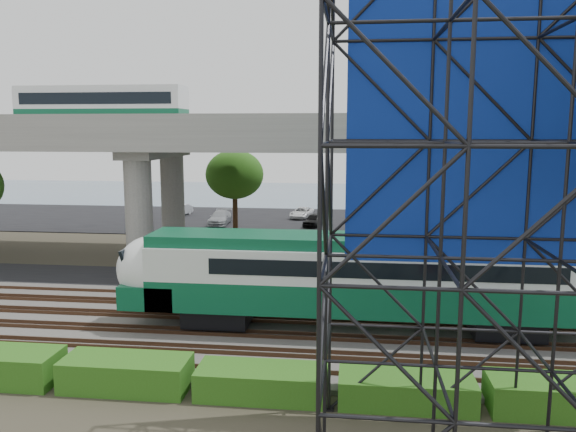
# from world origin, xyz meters

# --- Properties ---
(ground) EXTENTS (140.00, 140.00, 0.00)m
(ground) POSITION_xyz_m (0.00, 0.00, 0.00)
(ground) COLOR #474233
(ground) RESTS_ON ground
(ballast_bed) EXTENTS (90.00, 12.00, 0.20)m
(ballast_bed) POSITION_xyz_m (0.00, 2.00, 0.10)
(ballast_bed) COLOR slate
(ballast_bed) RESTS_ON ground
(service_road) EXTENTS (90.00, 5.00, 0.08)m
(service_road) POSITION_xyz_m (0.00, 10.50, 0.04)
(service_road) COLOR black
(service_road) RESTS_ON ground
(parking_lot) EXTENTS (90.00, 18.00, 0.08)m
(parking_lot) POSITION_xyz_m (0.00, 34.00, 0.04)
(parking_lot) COLOR black
(parking_lot) RESTS_ON ground
(harbor_water) EXTENTS (140.00, 40.00, 0.03)m
(harbor_water) POSITION_xyz_m (0.00, 56.00, 0.01)
(harbor_water) COLOR slate
(harbor_water) RESTS_ON ground
(rail_tracks) EXTENTS (90.00, 9.52, 0.16)m
(rail_tracks) POSITION_xyz_m (0.00, 2.00, 0.28)
(rail_tracks) COLOR #472D1E
(rail_tracks) RESTS_ON ballast_bed
(commuter_train) EXTENTS (29.30, 3.06, 4.30)m
(commuter_train) POSITION_xyz_m (6.49, 2.00, 2.88)
(commuter_train) COLOR black
(commuter_train) RESTS_ON rail_tracks
(overpass) EXTENTS (80.00, 12.00, 12.40)m
(overpass) POSITION_xyz_m (-1.01, 16.00, 8.21)
(overpass) COLOR #9E9B93
(overpass) RESTS_ON ground
(scaffold_tower) EXTENTS (9.36, 6.36, 15.00)m
(scaffold_tower) POSITION_xyz_m (7.91, -7.98, 7.47)
(scaffold_tower) COLOR black
(scaffold_tower) RESTS_ON ground
(hedge_strip) EXTENTS (34.60, 1.80, 1.20)m
(hedge_strip) POSITION_xyz_m (1.01, -4.30, 0.56)
(hedge_strip) COLOR #295714
(hedge_strip) RESTS_ON ground
(trees) EXTENTS (40.94, 16.94, 7.69)m
(trees) POSITION_xyz_m (-4.67, 16.17, 5.57)
(trees) COLOR #382314
(trees) RESTS_ON ground
(suv) EXTENTS (4.81, 3.04, 1.24)m
(suv) POSITION_xyz_m (-5.61, 11.49, 0.70)
(suv) COLOR black
(suv) RESTS_ON service_road
(parked_cars) EXTENTS (34.86, 9.44, 1.31)m
(parked_cars) POSITION_xyz_m (-0.62, 33.50, 0.68)
(parked_cars) COLOR silver
(parked_cars) RESTS_ON parking_lot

